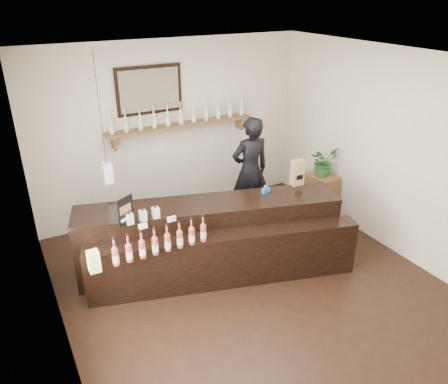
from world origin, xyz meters
name	(u,v)px	position (x,y,z in m)	size (l,w,h in m)	color
ground	(253,287)	(0.00, 0.00, 0.00)	(5.00, 5.00, 0.00)	black
room_shell	(257,163)	(0.00, 0.00, 1.70)	(5.00, 5.00, 5.00)	beige
back_wall_decor	(165,111)	(-0.15, 2.37, 1.76)	(2.66, 0.96, 1.69)	brown
counter	(213,241)	(-0.27, 0.57, 0.45)	(3.46, 1.84, 1.12)	black
promo_sign	(125,211)	(-1.35, 0.67, 1.13)	(0.22, 0.13, 0.34)	black
paper_bag	(297,172)	(1.08, 0.63, 1.14)	(0.18, 0.14, 0.36)	#A1834E
tape_dispenser	(266,189)	(0.56, 0.62, 1.00)	(0.13, 0.07, 0.10)	blue
side_cabinet	(320,195)	(2.00, 1.14, 0.36)	(0.40, 0.53, 0.72)	brown
potted_plant	(323,161)	(2.00, 1.14, 0.96)	(0.43, 0.37, 0.48)	#265D25
shopkeeper	(250,164)	(0.89, 1.55, 0.98)	(0.71, 0.47, 1.96)	black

